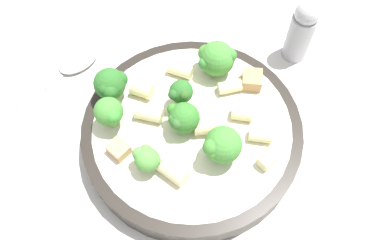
# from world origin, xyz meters

# --- Properties ---
(ground_plane) EXTENTS (2.00, 2.00, 0.00)m
(ground_plane) POSITION_xyz_m (0.00, 0.00, 0.00)
(ground_plane) COLOR beige
(pasta_bowl) EXTENTS (0.23, 0.23, 0.03)m
(pasta_bowl) POSITION_xyz_m (0.00, 0.00, 0.02)
(pasta_bowl) COLOR #28231E
(pasta_bowl) RESTS_ON ground_plane
(broccoli_floret_0) EXTENTS (0.04, 0.04, 0.04)m
(broccoli_floret_0) POSITION_xyz_m (0.04, 0.01, 0.06)
(broccoli_floret_0) COLOR #84AD60
(broccoli_floret_0) RESTS_ON pasta_bowl
(broccoli_floret_1) EXTENTS (0.03, 0.03, 0.04)m
(broccoli_floret_1) POSITION_xyz_m (-0.03, -0.08, 0.05)
(broccoli_floret_1) COLOR #9EC175
(broccoli_floret_1) RESTS_ON pasta_bowl
(broccoli_floret_2) EXTENTS (0.04, 0.04, 0.04)m
(broccoli_floret_2) POSITION_xyz_m (-0.06, 0.05, 0.05)
(broccoli_floret_2) COLOR #9EC175
(broccoli_floret_2) RESTS_ON pasta_bowl
(broccoli_floret_3) EXTENTS (0.03, 0.02, 0.03)m
(broccoli_floret_3) POSITION_xyz_m (0.03, -0.06, 0.05)
(broccoli_floret_3) COLOR #9EC175
(broccoli_floret_3) RESTS_ON pasta_bowl
(broccoli_floret_4) EXTENTS (0.03, 0.03, 0.04)m
(broccoli_floret_4) POSITION_xyz_m (-0.03, -0.00, 0.05)
(broccoli_floret_4) COLOR #84AD60
(broccoli_floret_4) RESTS_ON pasta_bowl
(broccoli_floret_5) EXTENTS (0.04, 0.04, 0.04)m
(broccoli_floret_5) POSITION_xyz_m (-0.07, -0.06, 0.06)
(broccoli_floret_5) COLOR #9EC175
(broccoli_floret_5) RESTS_ON pasta_bowl
(broccoli_floret_6) EXTENTS (0.03, 0.03, 0.04)m
(broccoli_floret_6) POSITION_xyz_m (-0.00, -0.01, 0.05)
(broccoli_floret_6) COLOR #9EC175
(broccoli_floret_6) RESTS_ON pasta_bowl
(rigatoni_0) EXTENTS (0.02, 0.03, 0.01)m
(rigatoni_0) POSITION_xyz_m (-0.02, 0.06, 0.04)
(rigatoni_0) COLOR beige
(rigatoni_0) RESTS_ON pasta_bowl
(rigatoni_1) EXTENTS (0.03, 0.03, 0.02)m
(rigatoni_1) POSITION_xyz_m (-0.06, -0.03, 0.04)
(rigatoni_1) COLOR beige
(rigatoni_1) RESTS_ON pasta_bowl
(rigatoni_2) EXTENTS (0.02, 0.02, 0.01)m
(rigatoni_2) POSITION_xyz_m (0.07, 0.05, 0.04)
(rigatoni_2) COLOR beige
(rigatoni_2) RESTS_ON pasta_bowl
(rigatoni_3) EXTENTS (0.03, 0.03, 0.02)m
(rigatoni_3) POSITION_xyz_m (-0.03, -0.04, 0.04)
(rigatoni_3) COLOR beige
(rigatoni_3) RESTS_ON pasta_bowl
(rigatoni_4) EXTENTS (0.02, 0.03, 0.02)m
(rigatoni_4) POSITION_xyz_m (0.01, 0.01, 0.04)
(rigatoni_4) COLOR beige
(rigatoni_4) RESTS_ON pasta_bowl
(rigatoni_5) EXTENTS (0.02, 0.03, 0.01)m
(rigatoni_5) POSITION_xyz_m (0.04, 0.06, 0.04)
(rigatoni_5) COLOR beige
(rigatoni_5) RESTS_ON pasta_bowl
(rigatoni_6) EXTENTS (0.02, 0.03, 0.02)m
(rigatoni_6) POSITION_xyz_m (0.01, 0.05, 0.04)
(rigatoni_6) COLOR beige
(rigatoni_6) RESTS_ON pasta_bowl
(rigatoni_7) EXTENTS (0.03, 0.03, 0.01)m
(rigatoni_7) POSITION_xyz_m (-0.07, 0.01, 0.04)
(rigatoni_7) COLOR beige
(rigatoni_7) RESTS_ON pasta_bowl
(rigatoni_8) EXTENTS (0.03, 0.03, 0.02)m
(rigatoni_8) POSITION_xyz_m (0.04, -0.04, 0.04)
(rigatoni_8) COLOR beige
(rigatoni_8) RESTS_ON pasta_bowl
(chicken_chunk_0) EXTENTS (0.03, 0.02, 0.01)m
(chicken_chunk_0) POSITION_xyz_m (-0.00, -0.08, 0.04)
(chicken_chunk_0) COLOR tan
(chicken_chunk_0) RESTS_ON pasta_bowl
(chicken_chunk_1) EXTENTS (0.03, 0.03, 0.02)m
(chicken_chunk_1) POSITION_xyz_m (-0.02, 0.08, 0.04)
(chicken_chunk_1) COLOR tan
(chicken_chunk_1) RESTS_ON pasta_bowl
(pepper_shaker) EXTENTS (0.03, 0.03, 0.08)m
(pepper_shaker) POSITION_xyz_m (-0.06, 0.17, 0.04)
(pepper_shaker) COLOR #B2B2B7
(pepper_shaker) RESTS_ON ground_plane
(spoon) EXTENTS (0.09, 0.17, 0.01)m
(spoon) POSITION_xyz_m (-0.15, -0.11, 0.00)
(spoon) COLOR silver
(spoon) RESTS_ON ground_plane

